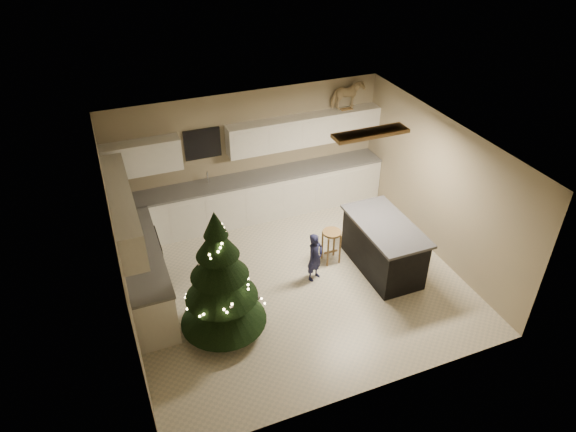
% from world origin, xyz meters
% --- Properties ---
extents(ground_plane, '(5.50, 5.50, 0.00)m').
position_xyz_m(ground_plane, '(0.00, 0.00, 0.00)').
color(ground_plane, beige).
extents(room_shell, '(5.52, 5.02, 2.61)m').
position_xyz_m(room_shell, '(0.02, 0.00, 1.75)').
color(room_shell, gray).
rests_on(room_shell, ground_plane).
extents(cabinetry, '(5.50, 3.20, 2.00)m').
position_xyz_m(cabinetry, '(-0.91, 1.65, 0.76)').
color(cabinetry, white).
rests_on(cabinetry, ground_plane).
extents(island, '(0.90, 1.70, 0.95)m').
position_xyz_m(island, '(1.58, -0.23, 0.48)').
color(island, black).
rests_on(island, ground_plane).
extents(bar_stool, '(0.34, 0.34, 0.65)m').
position_xyz_m(bar_stool, '(0.82, 0.29, 0.49)').
color(bar_stool, olive).
rests_on(bar_stool, ground_plane).
extents(christmas_tree, '(1.37, 1.33, 2.19)m').
position_xyz_m(christmas_tree, '(-1.46, -0.64, 0.90)').
color(christmas_tree, '#3F2816').
rests_on(christmas_tree, ground_plane).
extents(toddler, '(0.40, 0.35, 0.92)m').
position_xyz_m(toddler, '(0.34, -0.05, 0.46)').
color(toddler, '#0E1035').
rests_on(toddler, ground_plane).
extents(rocking_horse, '(0.67, 0.34, 0.57)m').
position_xyz_m(rocking_horse, '(2.05, 2.33, 2.30)').
color(rocking_horse, olive).
rests_on(rocking_horse, cabinetry).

